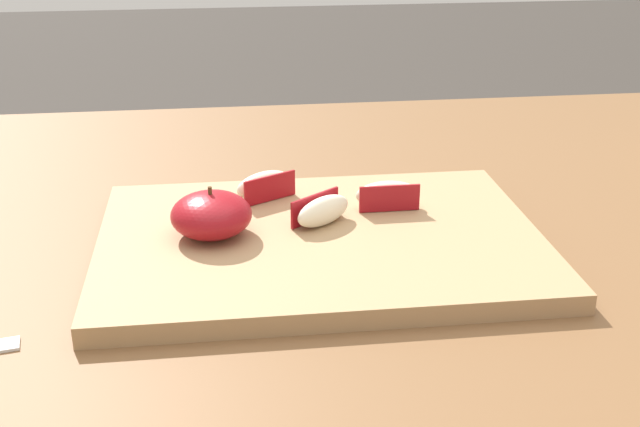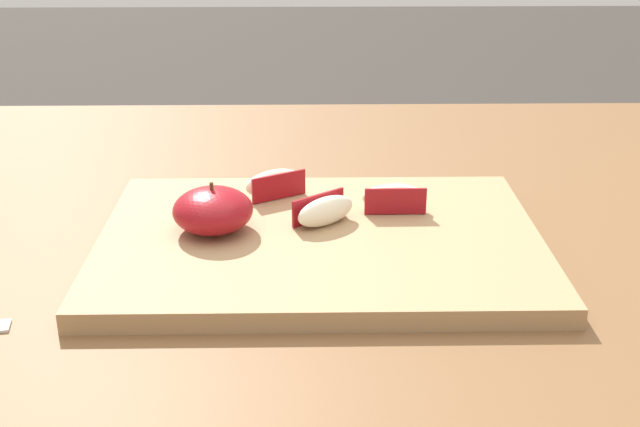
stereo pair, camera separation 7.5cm
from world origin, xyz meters
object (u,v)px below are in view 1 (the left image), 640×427
(apple_wedge_left, at_px, (264,185))
(cutting_board, at_px, (320,242))
(apple_wedge_near_knife, at_px, (387,194))
(apple_wedge_front, at_px, (322,211))
(apple_half_skin_up, at_px, (211,215))

(apple_wedge_left, bearing_deg, cutting_board, -64.20)
(apple_wedge_near_knife, height_order, apple_wedge_front, same)
(cutting_board, distance_m, apple_wedge_front, 0.03)
(apple_wedge_left, bearing_deg, apple_wedge_front, -55.56)
(apple_wedge_near_knife, height_order, apple_wedge_left, same)
(apple_wedge_left, relative_size, apple_wedge_front, 1.03)
(apple_half_skin_up, bearing_deg, cutting_board, -4.58)
(apple_wedge_front, bearing_deg, apple_wedge_near_knife, 25.19)
(cutting_board, distance_m, apple_wedge_near_knife, 0.09)
(apple_wedge_front, bearing_deg, apple_half_skin_up, -173.13)
(apple_wedge_near_knife, xyz_separation_m, apple_wedge_front, (-0.07, -0.03, 0.00))
(cutting_board, height_order, apple_wedge_front, apple_wedge_front)
(cutting_board, relative_size, apple_wedge_left, 6.24)
(apple_half_skin_up, distance_m, apple_wedge_front, 0.11)
(cutting_board, bearing_deg, apple_wedge_near_knife, 35.59)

